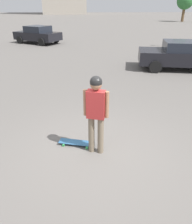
# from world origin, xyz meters

# --- Properties ---
(ground_plane) EXTENTS (220.00, 220.00, 0.00)m
(ground_plane) POSITION_xyz_m (0.00, 0.00, 0.00)
(ground_plane) COLOR slate
(person) EXTENTS (0.31, 0.53, 1.81)m
(person) POSITION_xyz_m (0.00, 0.00, 1.10)
(person) COLOR #7A6B56
(person) RESTS_ON ground_plane
(skateboard) EXTENTS (0.44, 0.88, 0.08)m
(skateboard) POSITION_xyz_m (-0.29, -0.46, 0.06)
(skateboard) COLOR #336693
(skateboard) RESTS_ON ground_plane
(car_parked_near) EXTENTS (2.67, 4.44, 1.43)m
(car_parked_near) POSITION_xyz_m (-6.99, 4.84, 0.74)
(car_parked_near) COLOR black
(car_parked_near) RESTS_ON ground_plane
(car_parked_far) EXTENTS (3.77, 4.40, 1.47)m
(car_parked_far) POSITION_xyz_m (-16.27, -4.06, 0.75)
(car_parked_far) COLOR black
(car_parked_far) RESTS_ON ground_plane
(tree_distant) EXTENTS (3.22, 3.22, 5.45)m
(tree_distant) POSITION_xyz_m (-42.95, 20.52, 3.78)
(tree_distant) COLOR brown
(tree_distant) RESTS_ON ground_plane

